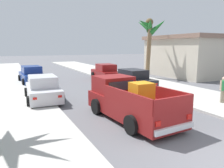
# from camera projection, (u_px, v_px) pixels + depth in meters

# --- Properties ---
(sidewalk_left) EXTENTS (4.87, 60.00, 0.12)m
(sidewalk_left) POSITION_uv_depth(u_px,v_px,m) (6.00, 96.00, 14.44)
(sidewalk_left) COLOR beige
(sidewalk_left) RESTS_ON ground
(sidewalk_right) EXTENTS (4.87, 60.00, 0.12)m
(sidewalk_right) POSITION_uv_depth(u_px,v_px,m) (146.00, 83.00, 19.29)
(sidewalk_right) COLOR beige
(sidewalk_right) RESTS_ON ground
(curb_left) EXTENTS (0.16, 60.00, 0.10)m
(curb_left) POSITION_uv_depth(u_px,v_px,m) (23.00, 94.00, 14.89)
(curb_left) COLOR silver
(curb_left) RESTS_ON ground
(curb_right) EXTENTS (0.16, 60.00, 0.10)m
(curb_right) POSITION_uv_depth(u_px,v_px,m) (136.00, 84.00, 18.85)
(curb_right) COLOR silver
(curb_right) RESTS_ON ground
(pickup_truck) EXTENTS (2.49, 5.33, 1.80)m
(pickup_truck) POSITION_uv_depth(u_px,v_px,m) (129.00, 101.00, 9.91)
(pickup_truck) COLOR maroon
(pickup_truck) RESTS_ON ground
(car_left_near) EXTENTS (2.16, 4.32, 1.54)m
(car_left_near) POSITION_uv_depth(u_px,v_px,m) (43.00, 89.00, 13.21)
(car_left_near) COLOR silver
(car_left_near) RESTS_ON ground
(car_right_near) EXTENTS (2.20, 4.33, 1.54)m
(car_right_near) POSITION_uv_depth(u_px,v_px,m) (106.00, 72.00, 21.94)
(car_right_near) COLOR maroon
(car_right_near) RESTS_ON ground
(car_left_mid) EXTENTS (2.12, 4.30, 1.54)m
(car_left_mid) POSITION_uv_depth(u_px,v_px,m) (132.00, 80.00, 16.88)
(car_left_mid) COLOR black
(car_left_mid) RESTS_ON ground
(car_left_far) EXTENTS (2.20, 4.33, 1.54)m
(car_left_far) POSITION_uv_depth(u_px,v_px,m) (32.00, 75.00, 19.68)
(car_left_far) COLOR navy
(car_left_far) RESTS_ON ground
(palm_tree_right_fore) EXTENTS (3.43, 3.42, 6.11)m
(palm_tree_right_fore) POSITION_uv_depth(u_px,v_px,m) (150.00, 31.00, 22.28)
(palm_tree_right_fore) COLOR brown
(palm_tree_right_fore) RESTS_ON ground
(roadside_house) EXTENTS (9.41, 8.88, 4.46)m
(roadside_house) POSITION_uv_depth(u_px,v_px,m) (197.00, 55.00, 25.09)
(roadside_house) COLOR beige
(roadside_house) RESTS_ON ground
(pedestrian) EXTENTS (0.57, 0.41, 1.59)m
(pedestrian) POSITION_uv_depth(u_px,v_px,m) (223.00, 89.00, 12.31)
(pedestrian) COLOR gray
(pedestrian) RESTS_ON ground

